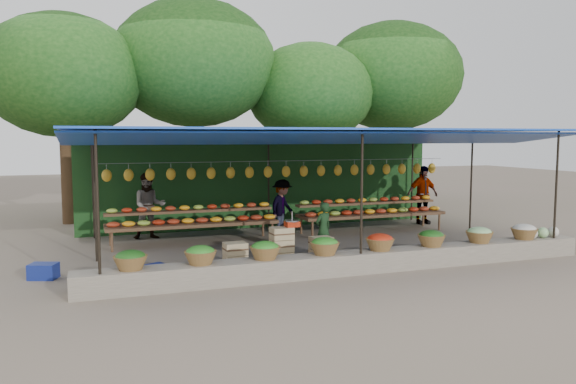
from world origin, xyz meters
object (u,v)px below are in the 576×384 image
object	(u,v)px
blue_crate_back	(43,271)
crate_counter	(280,249)
weighing_scale	(292,223)
vendor_seated	(323,229)
blue_crate_front	(154,272)

from	to	relation	value
blue_crate_back	crate_counter	bearing A→B (deg)	16.51
weighing_scale	vendor_seated	bearing A→B (deg)	23.62
blue_crate_back	weighing_scale	bearing A→B (deg)	16.72
crate_counter	vendor_seated	distance (m)	1.24
weighing_scale	blue_crate_front	xyz separation A→B (m)	(-2.91, -0.41, -0.71)
blue_crate_back	blue_crate_front	bearing A→B (deg)	-0.06
crate_counter	blue_crate_front	xyz separation A→B (m)	(-2.64, -0.41, -0.18)
crate_counter	blue_crate_back	bearing A→B (deg)	176.11
weighing_scale	crate_counter	bearing A→B (deg)	180.00
weighing_scale	blue_crate_back	bearing A→B (deg)	176.32
crate_counter	vendor_seated	bearing A→B (deg)	18.64
vendor_seated	blue_crate_front	world-z (taller)	vendor_seated
blue_crate_front	blue_crate_back	xyz separation A→B (m)	(-1.95, 0.73, 0.01)
vendor_seated	blue_crate_front	distance (m)	3.90
crate_counter	blue_crate_front	size ratio (longest dim) A/B	5.24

